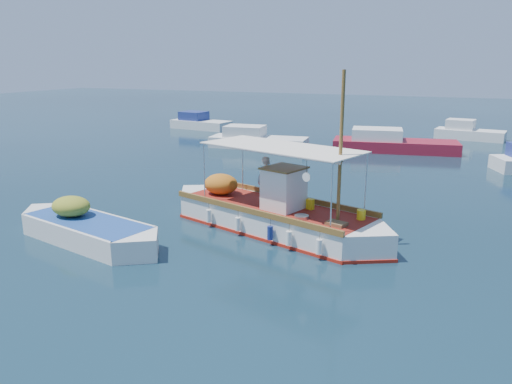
% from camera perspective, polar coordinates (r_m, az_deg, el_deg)
% --- Properties ---
extents(ground, '(160.00, 160.00, 0.00)m').
position_cam_1_polar(ground, '(18.57, 1.92, -4.99)').
color(ground, black).
rests_on(ground, ground).
extents(fishing_caique, '(9.72, 4.87, 6.22)m').
position_cam_1_polar(fishing_caique, '(19.13, 1.80, -2.66)').
color(fishing_caique, white).
rests_on(fishing_caique, ground).
extents(dinghy, '(6.93, 3.09, 1.73)m').
position_cam_1_polar(dinghy, '(18.96, -18.79, -4.22)').
color(dinghy, white).
rests_on(dinghy, ground).
extents(bg_boat_nw, '(7.38, 3.18, 1.80)m').
position_cam_1_polar(bg_boat_nw, '(37.34, -0.04, 5.85)').
color(bg_boat_nw, silver).
rests_on(bg_boat_nw, ground).
extents(bg_boat_n, '(8.97, 4.17, 1.80)m').
position_cam_1_polar(bg_boat_n, '(37.10, 15.18, 5.28)').
color(bg_boat_n, maroon).
rests_on(bg_boat_n, ground).
extents(bg_boat_far_w, '(5.98, 2.97, 1.80)m').
position_cam_1_polar(bg_boat_far_w, '(48.23, -6.45, 7.78)').
color(bg_boat_far_w, silver).
rests_on(bg_boat_far_w, ground).
extents(bg_boat_far_n, '(5.54, 2.77, 1.80)m').
position_cam_1_polar(bg_boat_far_n, '(44.90, 23.04, 6.19)').
color(bg_boat_far_n, silver).
rests_on(bg_boat_far_n, ground).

